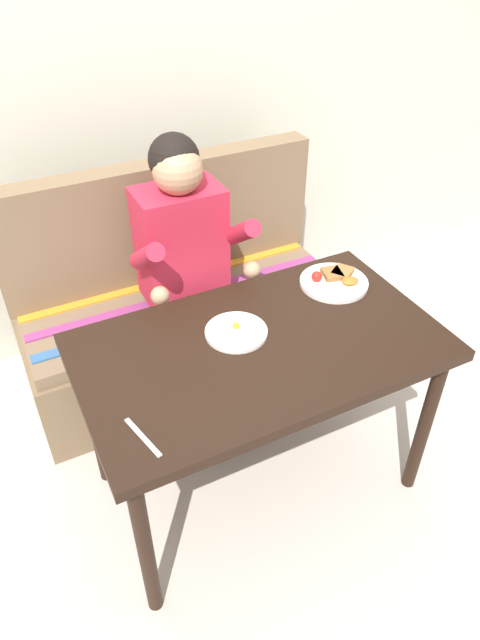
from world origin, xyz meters
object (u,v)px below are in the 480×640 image
Objects in this scene: plate_breakfast at (334,281)px; plate_eggs at (236,332)px; couch at (181,313)px; table at (260,361)px; person at (188,256)px; fork at (143,437)px.

plate_breakfast reaches higher than plate_eggs.
couch reaches higher than plate_eggs.
table is at bearing -156.52° from plate_breakfast.
plate_breakfast is (0.41, 0.18, 0.10)m from table.
person reaches higher than plate_eggs.
fork is at bearing -156.44° from table.
person is 7.13× the size of fork.
person is at bearing 46.16° from fork.
table is 5.70× the size of plate_eggs.
fork is (-0.43, -0.29, -0.01)m from plate_eggs.
plate_breakfast is at bearing 23.48° from table.
person reaches higher than fork.
fork is at bearing -146.14° from plate_eggs.
plate_eggs is (-0.46, -0.10, -0.00)m from plate_breakfast.
plate_eggs reaches higher than fork.
person is at bearing 135.76° from plate_breakfast.
couch is 8.47× the size of fork.
couch is 6.84× the size of plate_eggs.
person is 0.51m from plate_eggs.
person is at bearing 85.67° from plate_eggs.
couch reaches higher than plate_breakfast.
couch is at bearing 50.30° from fork.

